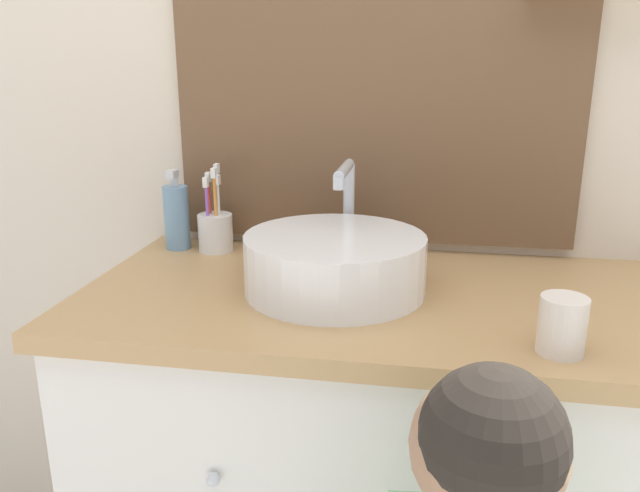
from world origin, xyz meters
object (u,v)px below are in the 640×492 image
Objects in this scene: toothbrush_holder at (215,229)px; soap_dispenser at (177,216)px; drinking_cup at (562,325)px; sink_basin at (336,261)px.

toothbrush_holder is 1.07× the size of soap_dispenser.
drinking_cup is at bearing -31.08° from toothbrush_holder.
sink_basin is 0.42m from drinking_cup.
sink_basin is 2.14× the size of soap_dispenser.
sink_basin reaches higher than drinking_cup.
drinking_cup is (0.68, -0.41, -0.01)m from toothbrush_holder.
sink_basin is at bearing -27.39° from soap_dispenser.
sink_basin reaches higher than soap_dispenser.
sink_basin reaches higher than toothbrush_holder.
soap_dispenser is 2.08× the size of drinking_cup.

